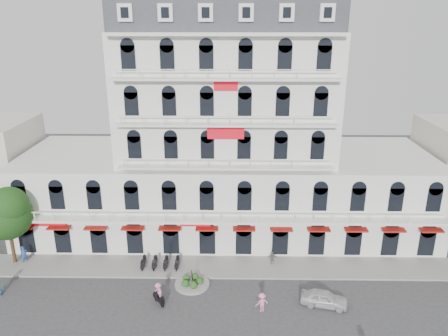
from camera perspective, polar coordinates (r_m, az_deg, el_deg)
ground at (r=36.64m, az=-0.03°, el=-20.39°), size 120.00×120.00×0.00m
sidewalk at (r=43.91m, az=0.16°, el=-12.80°), size 53.00×4.00×0.16m
main_building at (r=48.12m, az=0.31°, el=3.06°), size 45.00×15.00×25.80m
traffic_island at (r=41.44m, az=-4.19°, el=-14.72°), size 3.20×3.20×1.60m
parked_scooter_row at (r=44.30m, az=-8.30°, el=-12.82°), size 4.40×1.80×1.10m
tree_west_inner at (r=46.82m, az=-26.52°, el=-5.11°), size 4.76×4.76×8.25m
parked_car at (r=39.63m, az=12.96°, el=-16.27°), size 4.24×2.51×1.35m
rider_center at (r=39.03m, az=-8.56°, el=-15.86°), size 1.18×1.43×2.05m
pedestrian_mid at (r=44.17m, az=6.35°, el=-11.67°), size 0.94×0.49×1.54m
pedestrian_right at (r=38.07m, az=4.96°, el=-17.09°), size 1.28×1.02×1.73m
pedestrian_far at (r=48.41m, az=-24.65°, el=-10.28°), size 0.82×0.80×1.89m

